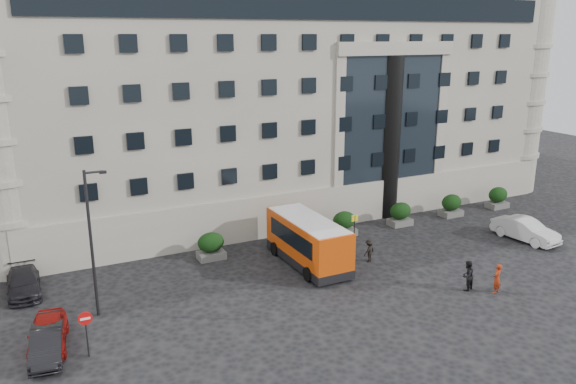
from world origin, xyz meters
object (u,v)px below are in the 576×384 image
(no_entry_sign, at_px, (86,325))
(hedge_b, at_px, (281,234))
(street_lamp, at_px, (92,238))
(parked_car_c, at_px, (24,282))
(hedge_f, at_px, (498,197))
(minibus, at_px, (308,240))
(hedge_c, at_px, (344,223))
(hedge_e, at_px, (451,205))
(hedge_a, at_px, (211,246))
(parked_car_b, at_px, (47,344))
(parked_car_a, at_px, (48,333))
(pedestrian_a, at_px, (497,279))
(pedestrian_c, at_px, (369,251))
(bus_stop_sign, at_px, (354,226))
(hedge_d, at_px, (400,214))
(pedestrian_b, at_px, (467,276))
(white_taxi, at_px, (525,230))
(parked_car_d, at_px, (78,229))

(no_entry_sign, bearing_deg, hedge_b, 31.90)
(street_lamp, bearing_deg, parked_car_c, 126.74)
(hedge_b, bearing_deg, hedge_f, 0.00)
(hedge_f, bearing_deg, parked_car_c, -179.85)
(hedge_f, relative_size, minibus, 0.25)
(hedge_c, height_order, hedge_e, same)
(hedge_b, bearing_deg, hedge_a, 180.00)
(hedge_f, relative_size, parked_car_b, 0.46)
(hedge_b, xyz_separation_m, parked_car_a, (-15.79, -7.05, -0.21))
(minibus, bearing_deg, pedestrian_a, -48.35)
(no_entry_sign, distance_m, pedestrian_c, 18.62)
(bus_stop_sign, bearing_deg, street_lamp, -173.46)
(hedge_d, bearing_deg, hedge_c, 180.00)
(hedge_d, xyz_separation_m, parked_car_a, (-26.19, -7.05, -0.21))
(hedge_c, bearing_deg, hedge_b, 180.00)
(hedge_f, relative_size, pedestrian_b, 1.01)
(white_taxi, bearing_deg, hedge_e, 90.63)
(hedge_b, bearing_deg, parked_car_c, -179.66)
(hedge_d, relative_size, parked_car_d, 0.38)
(hedge_e, relative_size, white_taxi, 0.37)
(hedge_a, height_order, hedge_f, same)
(hedge_c, xyz_separation_m, hedge_d, (5.20, 0.00, 0.00))
(bus_stop_sign, bearing_deg, hedge_c, 72.18)
(hedge_a, distance_m, parked_car_b, 13.33)
(hedge_f, height_order, pedestrian_b, hedge_f)
(parked_car_c, bearing_deg, hedge_c, 0.66)
(hedge_c, distance_m, pedestrian_a, 12.60)
(pedestrian_a, distance_m, pedestrian_c, 8.23)
(white_taxi, height_order, pedestrian_c, white_taxi)
(minibus, distance_m, parked_car_c, 17.23)
(hedge_a, distance_m, hedge_b, 5.20)
(street_lamp, xyz_separation_m, minibus, (13.32, 1.16, -2.67))
(parked_car_d, bearing_deg, white_taxi, -32.37)
(hedge_d, xyz_separation_m, pedestrian_a, (-2.42, -12.29, -0.03))
(hedge_e, distance_m, parked_car_c, 32.25)
(hedge_c, height_order, minibus, minibus)
(street_lamp, bearing_deg, parked_car_a, -139.68)
(hedge_b, xyz_separation_m, hedge_f, (20.80, 0.00, 0.00))
(hedge_d, bearing_deg, parked_car_a, -164.93)
(parked_car_a, xyz_separation_m, white_taxi, (32.27, 0.25, 0.09))
(hedge_a, relative_size, parked_car_a, 0.44)
(pedestrian_b, bearing_deg, minibus, -66.05)
(minibus, relative_size, parked_car_d, 1.55)
(pedestrian_c, bearing_deg, hedge_d, -162.42)
(street_lamp, xyz_separation_m, parked_car_d, (0.44, 13.00, -3.70))
(parked_car_a, bearing_deg, parked_car_d, 86.45)
(hedge_a, height_order, pedestrian_b, hedge_a)
(bus_stop_sign, bearing_deg, pedestrian_c, -97.04)
(minibus, bearing_deg, hedge_f, 9.63)
(minibus, bearing_deg, parked_car_c, 167.71)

